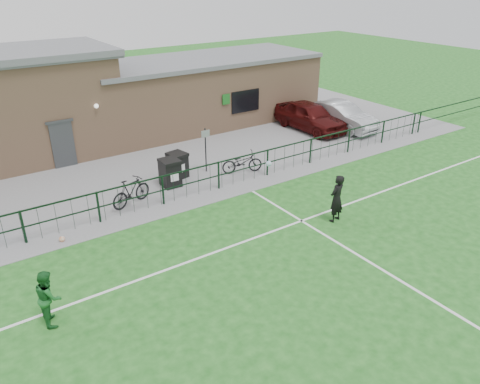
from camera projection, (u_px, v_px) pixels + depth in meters
ground at (343, 299)px, 12.81m from camera, size 90.00×90.00×0.00m
paving_strip at (142, 154)px, 22.86m from camera, size 34.00×13.00×0.02m
pitch_line_touch at (200, 196)px, 18.62m from camera, size 28.00×0.10×0.01m
pitch_line_mid at (257, 237)px, 15.79m from camera, size 28.00×0.10×0.01m
pitch_line_perp at (391, 275)px, 13.83m from camera, size 0.10×16.00×0.01m
perimeter_fence at (197, 181)px, 18.51m from camera, size 28.00×0.10×1.20m
wheelie_bin_left at (170, 174)px, 19.31m from camera, size 0.72×0.81×1.07m
wheelie_bin_right at (178, 166)px, 20.15m from camera, size 0.80×0.87×1.01m
sign_post at (206, 150)px, 20.48m from camera, size 0.06×0.06×2.00m
car_maroon at (310, 116)px, 26.01m from camera, size 1.93×4.63×1.57m
car_silver at (340, 116)px, 26.23m from camera, size 1.95×4.61×1.48m
bicycle_d at (131, 192)px, 17.72m from camera, size 1.87×1.07×1.08m
bicycle_e at (242, 162)px, 20.59m from camera, size 1.92×1.20×0.95m
goalkeeper_kick at (335, 198)px, 16.50m from camera, size 1.41×3.11×1.76m
outfield_player at (49, 297)px, 11.71m from camera, size 0.67×0.81×1.52m
ball_ground at (62, 239)px, 15.49m from camera, size 0.20×0.20×0.20m
clubhouse at (98, 99)px, 23.70m from camera, size 24.25×5.40×4.96m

